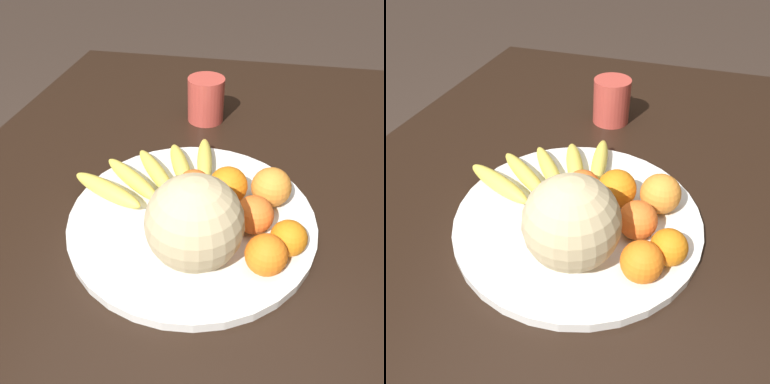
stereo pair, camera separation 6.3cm
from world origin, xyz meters
TOP-DOWN VIEW (x-y plane):
  - ground_plane at (0.00, 0.00)m, footprint 12.00×12.00m
  - kitchen_table at (0.00, 0.00)m, footprint 1.50×1.04m
  - fruit_bowl at (0.06, 0.01)m, footprint 0.43×0.43m
  - melon at (0.15, 0.03)m, footprint 0.15×0.15m
  - banana_bunch at (-0.02, -0.07)m, footprint 0.26×0.27m
  - orange_front_left at (-0.00, 0.14)m, footprint 0.07×0.07m
  - orange_front_right at (0.07, 0.12)m, footprint 0.06×0.06m
  - orange_mid_center at (0.11, 0.17)m, footprint 0.06×0.06m
  - orange_back_left at (0.01, 0.07)m, footprint 0.07×0.07m
  - orange_back_right at (0.02, 0.01)m, footprint 0.06×0.06m
  - orange_top_small at (0.16, 0.14)m, footprint 0.06×0.06m
  - ceramic_mug at (-0.32, -0.02)m, footprint 0.13×0.09m

SIDE VIEW (x-z plane):
  - ground_plane at x=0.00m, z-range 0.00..0.00m
  - kitchen_table at x=0.00m, z-range 0.28..1.01m
  - fruit_bowl at x=0.06m, z-range 0.73..0.75m
  - banana_bunch at x=-0.02m, z-range 0.75..0.78m
  - orange_mid_center at x=0.11m, z-range 0.75..0.81m
  - orange_back_right at x=0.02m, z-range 0.75..0.81m
  - orange_top_small at x=0.16m, z-range 0.75..0.81m
  - orange_front_right at x=0.07m, z-range 0.75..0.82m
  - orange_back_left at x=0.01m, z-range 0.75..0.82m
  - orange_front_left at x=0.00m, z-range 0.75..0.82m
  - ceramic_mug at x=-0.32m, z-range 0.73..0.84m
  - melon at x=0.15m, z-range 0.75..0.90m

